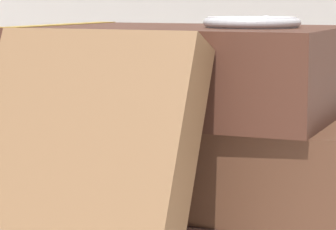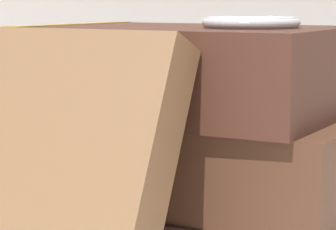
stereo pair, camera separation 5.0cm
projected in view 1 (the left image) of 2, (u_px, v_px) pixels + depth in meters
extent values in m
cube|color=#331E19|center=(200.00, 221.00, 0.49)|extent=(0.21, 0.15, 0.03)
cube|color=#B22323|center=(65.00, 208.00, 0.52)|extent=(0.02, 0.13, 0.03)
cube|color=#4C2D1E|center=(207.00, 155.00, 0.48)|extent=(0.19, 0.13, 0.05)
cube|color=olive|center=(82.00, 144.00, 0.51)|extent=(0.01, 0.12, 0.05)
cube|color=#422319|center=(185.00, 71.00, 0.47)|extent=(0.18, 0.13, 0.05)
cube|color=olive|center=(64.00, 66.00, 0.50)|extent=(0.01, 0.12, 0.05)
cube|color=brown|center=(81.00, 171.00, 0.39)|extent=(0.11, 0.08, 0.14)
cylinder|color=silver|center=(252.00, 22.00, 0.45)|extent=(0.05, 0.05, 0.01)
torus|color=#B2B2B7|center=(252.00, 22.00, 0.45)|extent=(0.05, 0.05, 0.01)
sphere|color=#B2B2B7|center=(266.00, 21.00, 0.47)|extent=(0.01, 0.01, 0.01)
torus|color=#ADADB2|center=(161.00, 184.00, 0.65)|extent=(0.05, 0.05, 0.00)
torus|color=#ADADB2|center=(232.00, 191.00, 0.62)|extent=(0.05, 0.05, 0.00)
cylinder|color=#ADADB2|center=(196.00, 188.00, 0.64)|extent=(0.02, 0.00, 0.00)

